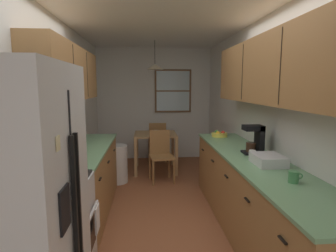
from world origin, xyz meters
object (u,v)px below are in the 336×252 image
(storage_canister, at_px, (63,157))
(coffee_maker, at_px, (255,139))
(dining_chair_near, at_px, (161,153))
(dining_chair_far, at_px, (157,140))
(refrigerator, at_px, (10,228))
(microwave_over_range, at_px, (27,92))
(stove_range, at_px, (51,232))
(table_serving_bowl, at_px, (156,132))
(dish_rack, at_px, (268,160))
(mug_by_coffeemaker, at_px, (294,177))
(fruit_bowl, at_px, (219,134))
(dining_table, at_px, (155,140))
(trash_bin, at_px, (118,164))
(mug_spare, at_px, (252,154))

(storage_canister, relative_size, coffee_maker, 0.58)
(dining_chair_near, bearing_deg, dining_chair_far, 90.67)
(refrigerator, relative_size, dining_chair_far, 2.02)
(refrigerator, distance_m, dining_chair_near, 3.47)
(microwave_over_range, height_order, dining_chair_far, microwave_over_range)
(stove_range, relative_size, table_serving_bowl, 6.00)
(dining_chair_near, xyz_separation_m, dish_rack, (0.98, -2.17, 0.45))
(mug_by_coffeemaker, bearing_deg, fruit_bowl, 91.73)
(microwave_over_range, distance_m, dining_table, 3.49)
(refrigerator, distance_m, table_serving_bowl, 3.99)
(trash_bin, bearing_deg, storage_canister, -98.31)
(stove_range, xyz_separation_m, dining_chair_far, (1.05, 3.74, 0.03))
(dining_table, bearing_deg, trash_bin, -137.27)
(trash_bin, distance_m, coffee_maker, 2.55)
(trash_bin, bearing_deg, stove_range, -96.67)
(dining_table, bearing_deg, mug_spare, -68.47)
(coffee_maker, distance_m, table_serving_bowl, 2.55)
(mug_by_coffeemaker, bearing_deg, table_serving_bowl, 107.26)
(refrigerator, height_order, mug_spare, refrigerator)
(stove_range, distance_m, mug_spare, 2.13)
(mug_by_coffeemaker, bearing_deg, microwave_over_range, 176.26)
(dining_chair_near, height_order, dish_rack, dish_rack)
(microwave_over_range, relative_size, dining_chair_near, 0.64)
(dining_chair_far, xyz_separation_m, mug_by_coffeemaker, (0.97, -3.88, 0.45))
(dish_rack, relative_size, table_serving_bowl, 1.85)
(stove_range, distance_m, table_serving_bowl, 3.31)
(dish_rack, bearing_deg, storage_canister, 177.93)
(dining_table, distance_m, trash_bin, 0.98)
(dining_chair_far, relative_size, trash_bin, 1.35)
(dining_chair_near, relative_size, storage_canister, 4.63)
(dining_chair_far, xyz_separation_m, storage_canister, (-1.05, -3.28, 0.50))
(stove_range, relative_size, dining_chair_far, 1.22)
(dining_chair_far, bearing_deg, dining_chair_near, -89.33)
(stove_range, height_order, storage_canister, stove_range)
(mug_by_coffeemaker, bearing_deg, mug_spare, 93.18)
(mug_by_coffeemaker, relative_size, mug_spare, 1.08)
(microwave_over_range, height_order, dining_table, microwave_over_range)
(dining_table, xyz_separation_m, dining_chair_far, (0.06, 0.59, -0.12))
(dining_table, relative_size, mug_by_coffeemaker, 6.80)
(storage_canister, bearing_deg, mug_spare, 5.32)
(dining_chair_near, height_order, dining_chair_far, same)
(storage_canister, xyz_separation_m, coffee_maker, (2.09, 0.39, 0.08))
(mug_by_coffeemaker, xyz_separation_m, dish_rack, (0.02, 0.53, 0.00))
(refrigerator, bearing_deg, fruit_bowl, 54.76)
(dining_chair_near, bearing_deg, microwave_over_range, -114.61)
(microwave_over_range, xyz_separation_m, dining_table, (1.10, 3.15, -1.02))
(mug_spare, bearing_deg, dining_chair_near, 115.45)
(dining_chair_far, distance_m, coffee_maker, 3.12)
(trash_bin, relative_size, fruit_bowl, 2.73)
(stove_range, height_order, dining_table, stove_range)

